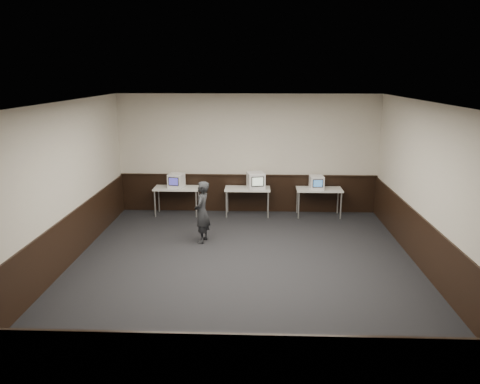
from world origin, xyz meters
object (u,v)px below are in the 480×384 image
(emac_left, at_px, (176,181))
(desk_center, at_px, (248,191))
(person, at_px, (202,212))
(emac_center, at_px, (256,180))
(emac_right, at_px, (317,182))
(desk_right, at_px, (319,191))
(desk_left, at_px, (177,190))

(emac_left, bearing_deg, desk_center, 12.11)
(person, bearing_deg, emac_center, 159.63)
(emac_left, relative_size, emac_center, 0.87)
(desk_center, bearing_deg, emac_right, -1.35)
(desk_right, distance_m, person, 3.56)
(desk_right, bearing_deg, emac_left, -179.82)
(emac_left, bearing_deg, desk_left, 94.83)
(desk_left, xyz_separation_m, emac_center, (2.12, -0.05, 0.29))
(desk_right, distance_m, emac_center, 1.70)
(desk_left, distance_m, person, 2.29)
(desk_center, xyz_separation_m, emac_center, (0.22, -0.05, 0.29))
(emac_center, distance_m, emac_right, 1.60)
(emac_left, bearing_deg, emac_right, 11.28)
(desk_left, bearing_deg, emac_right, -0.66)
(emac_center, distance_m, person, 2.39)
(desk_right, bearing_deg, desk_center, 180.00)
(emac_left, relative_size, emac_right, 1.15)
(emac_right, distance_m, person, 3.47)
(desk_left, relative_size, desk_right, 1.00)
(desk_left, bearing_deg, person, -66.15)
(desk_left, height_order, emac_left, emac_left)
(desk_right, height_order, emac_right, emac_right)
(person, bearing_deg, desk_right, 135.95)
(desk_right, xyz_separation_m, emac_center, (-1.68, -0.05, 0.29))
(emac_center, bearing_deg, person, -131.95)
(desk_center, distance_m, desk_right, 1.90)
(emac_left, distance_m, person, 2.30)
(emac_left, height_order, emac_center, emac_center)
(desk_center, distance_m, emac_left, 1.92)
(desk_left, bearing_deg, desk_center, 0.00)
(emac_right, xyz_separation_m, person, (-2.79, -2.05, -0.23))
(desk_right, height_order, emac_center, emac_center)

